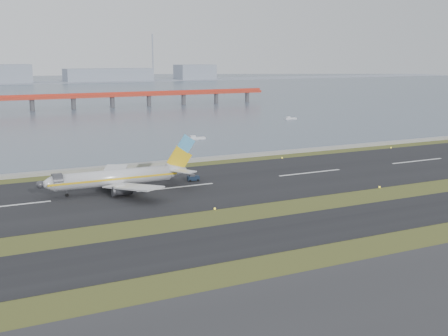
{
  "coord_description": "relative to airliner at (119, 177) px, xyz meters",
  "views": [
    {
      "loc": [
        -49.03,
        -96.21,
        32.06
      ],
      "look_at": [
        9.34,
        22.0,
        5.6
      ],
      "focal_mm": 45.0,
      "sensor_mm": 36.0,
      "label": 1
    }
  ],
  "objects": [
    {
      "name": "ground",
      "position": [
        13.42,
        -32.59,
        -3.46
      ],
      "size": [
        1000.0,
        1000.0,
        0.0
      ],
      "primitive_type": "plane",
      "color": "#3B4D1B",
      "rests_on": "ground"
    },
    {
      "name": "taxiway_strip",
      "position": [
        13.42,
        -44.59,
        -3.41
      ],
      "size": [
        1000.0,
        18.0,
        0.1
      ],
      "primitive_type": "cube",
      "color": "black",
      "rests_on": "ground"
    },
    {
      "name": "runway_strip",
      "position": [
        13.42,
        -2.59,
        -3.41
      ],
      "size": [
        1000.0,
        45.0,
        0.1
      ],
      "primitive_type": "cube",
      "color": "black",
      "rests_on": "ground"
    },
    {
      "name": "seawall",
      "position": [
        13.42,
        27.41,
        -2.96
      ],
      "size": [
        1000.0,
        2.5,
        1.0
      ],
      "primitive_type": "cube",
      "color": "#969691",
      "rests_on": "ground"
    },
    {
      "name": "bay_water",
      "position": [
        13.42,
        427.41,
        -3.46
      ],
      "size": [
        1400.0,
        800.0,
        1.3
      ],
      "primitive_type": "cube",
      "color": "#445061",
      "rests_on": "ground"
    },
    {
      "name": "red_pier",
      "position": [
        33.42,
        217.41,
        3.82
      ],
      "size": [
        260.0,
        5.0,
        10.2
      ],
      "color": "red",
      "rests_on": "ground"
    },
    {
      "name": "far_shoreline",
      "position": [
        27.04,
        587.41,
        2.61
      ],
      "size": [
        1400.0,
        80.0,
        60.5
      ],
      "color": "#8E97A7",
      "rests_on": "ground"
    },
    {
      "name": "airliner",
      "position": [
        0.0,
        0.0,
        0.0
      ],
      "size": [
        38.52,
        32.89,
        12.8
      ],
      "color": "silver",
      "rests_on": "ground"
    },
    {
      "name": "pushback_tug",
      "position": [
        20.15,
        2.29,
        -2.53
      ],
      "size": [
        3.2,
        2.13,
        1.92
      ],
      "rotation": [
        0.0,
        0.0,
        -0.14
      ],
      "color": "#121E32",
      "rests_on": "ground"
    },
    {
      "name": "workboat_near",
      "position": [
        50.39,
        70.11,
        -2.94
      ],
      "size": [
        6.94,
        2.75,
        1.64
      ],
      "rotation": [
        0.0,
        0.0,
        -0.09
      ],
      "color": "silver",
      "rests_on": "ground"
    },
    {
      "name": "workboat_far",
      "position": [
        121.64,
        113.02,
        -2.99
      ],
      "size": [
        6.22,
        2.16,
        1.49
      ],
      "rotation": [
        0.0,
        0.0,
        -0.04
      ],
      "color": "silver",
      "rests_on": "ground"
    }
  ]
}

